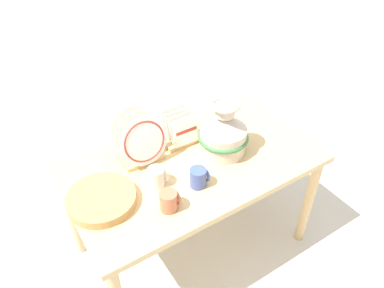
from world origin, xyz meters
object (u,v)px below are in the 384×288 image
at_px(wicker_charger_stack, 102,199).
at_px(mug_cobalt_glaze, 199,177).
at_px(mug_cream_glaze, 157,177).
at_px(dish_rack_round_plates, 141,142).
at_px(dish_rack_square_plates, 180,132).
at_px(ceramic_vase, 223,132).
at_px(mug_terracotta_glaze, 169,201).

bearing_deg(wicker_charger_stack, mug_cobalt_glaze, -17.92).
bearing_deg(mug_cream_glaze, dish_rack_round_plates, 84.31).
distance_m(dish_rack_round_plates, dish_rack_square_plates, 0.27).
height_order(dish_rack_square_plates, mug_cream_glaze, dish_rack_square_plates).
relative_size(ceramic_vase, dish_rack_round_plates, 1.10).
xyz_separation_m(ceramic_vase, wicker_charger_stack, (-0.70, -0.01, -0.10)).
relative_size(ceramic_vase, mug_cream_glaze, 3.05).
height_order(mug_cobalt_glaze, mug_cream_glaze, same).
distance_m(ceramic_vase, mug_cream_glaze, 0.43).
height_order(ceramic_vase, mug_cobalt_glaze, ceramic_vase).
xyz_separation_m(wicker_charger_stack, mug_terracotta_glaze, (0.25, -0.20, 0.03)).
bearing_deg(mug_cobalt_glaze, mug_terracotta_glaze, -164.10).
xyz_separation_m(ceramic_vase, dish_rack_round_plates, (-0.40, 0.17, -0.01)).
bearing_deg(mug_cobalt_glaze, mug_cream_glaze, 146.31).
relative_size(dish_rack_square_plates, mug_cream_glaze, 2.14).
bearing_deg(mug_terracotta_glaze, dish_rack_round_plates, 82.66).
bearing_deg(ceramic_vase, wicker_charger_stack, -179.44).
relative_size(ceramic_vase, mug_terracotta_glaze, 3.05).
bearing_deg(mug_cream_glaze, mug_terracotta_glaze, -99.37).
height_order(wicker_charger_stack, mug_cream_glaze, mug_cream_glaze).
bearing_deg(dish_rack_round_plates, mug_cobalt_glaze, -65.33).
xyz_separation_m(dish_rack_round_plates, mug_cream_glaze, (-0.02, -0.21, -0.06)).
relative_size(dish_rack_square_plates, mug_cobalt_glaze, 2.14).
bearing_deg(dish_rack_round_plates, wicker_charger_stack, -149.33).
height_order(dish_rack_square_plates, mug_terracotta_glaze, dish_rack_square_plates).
xyz_separation_m(mug_cobalt_glaze, mug_cream_glaze, (-0.17, 0.11, 0.00)).
relative_size(wicker_charger_stack, mug_cream_glaze, 3.21).
distance_m(dish_rack_round_plates, wicker_charger_stack, 0.36).
relative_size(dish_rack_round_plates, wicker_charger_stack, 0.86).
bearing_deg(wicker_charger_stack, dish_rack_round_plates, 30.67).
distance_m(dish_rack_square_plates, wicker_charger_stack, 0.59).
distance_m(wicker_charger_stack, mug_cobalt_glaze, 0.47).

